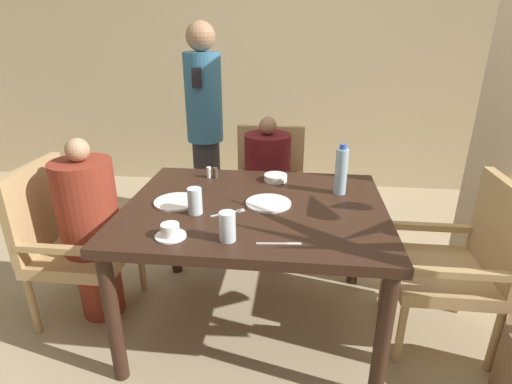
% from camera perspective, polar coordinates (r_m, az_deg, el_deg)
% --- Properties ---
extents(ground_plane, '(16.00, 16.00, 0.00)m').
position_cam_1_polar(ground_plane, '(2.45, -0.14, -17.96)').
color(ground_plane, tan).
extents(wall_back, '(8.00, 0.06, 2.80)m').
position_cam_1_polar(wall_back, '(4.18, 3.63, 19.73)').
color(wall_back, '#C6B289').
rests_on(wall_back, ground_plane).
extents(dining_table, '(1.33, 1.05, 0.75)m').
position_cam_1_polar(dining_table, '(2.09, -0.16, -4.00)').
color(dining_table, '#331E14').
rests_on(dining_table, ground_plane).
extents(chair_left_side, '(0.51, 0.51, 0.91)m').
position_cam_1_polar(chair_left_side, '(2.51, -25.17, -5.94)').
color(chair_left_side, tan).
rests_on(chair_left_side, ground_plane).
extents(diner_in_left_chair, '(0.32, 0.32, 1.07)m').
position_cam_1_polar(diner_in_left_chair, '(2.41, -22.47, -4.98)').
color(diner_in_left_chair, maroon).
rests_on(diner_in_left_chair, ground_plane).
extents(chair_far_side, '(0.51, 0.51, 0.91)m').
position_cam_1_polar(chair_far_side, '(3.00, 1.83, 0.84)').
color(chair_far_side, tan).
rests_on(chair_far_side, ground_plane).
extents(diner_in_far_chair, '(0.32, 0.32, 1.04)m').
position_cam_1_polar(diner_in_far_chair, '(2.85, 1.61, 0.64)').
color(diner_in_far_chair, '#5B1419').
rests_on(diner_in_far_chair, ground_plane).
extents(chair_right_side, '(0.51, 0.51, 0.91)m').
position_cam_1_polar(chair_right_side, '(2.32, 27.20, -8.63)').
color(chair_right_side, tan).
rests_on(chair_right_side, ground_plane).
extents(standing_host, '(0.28, 0.32, 1.64)m').
position_cam_1_polar(standing_host, '(3.17, -7.31, 9.32)').
color(standing_host, '#2D2D33').
rests_on(standing_host, ground_plane).
extents(plate_main_left, '(0.23, 0.23, 0.01)m').
position_cam_1_polar(plate_main_left, '(2.11, -11.26, -1.38)').
color(plate_main_left, white).
rests_on(plate_main_left, dining_table).
extents(plate_main_right, '(0.23, 0.23, 0.01)m').
position_cam_1_polar(plate_main_right, '(2.06, 1.78, -1.60)').
color(plate_main_right, white).
rests_on(plate_main_right, dining_table).
extents(teacup_with_saucer, '(0.14, 0.14, 0.06)m').
position_cam_1_polar(teacup_with_saucer, '(1.77, -12.13, -5.56)').
color(teacup_with_saucer, white).
rests_on(teacup_with_saucer, dining_table).
extents(bowl_small, '(0.14, 0.14, 0.04)m').
position_cam_1_polar(bowl_small, '(2.37, 2.81, 2.05)').
color(bowl_small, white).
rests_on(bowl_small, dining_table).
extents(water_bottle, '(0.07, 0.07, 0.28)m').
position_cam_1_polar(water_bottle, '(2.20, 12.07, 2.97)').
color(water_bottle, '#A3C6DB').
rests_on(water_bottle, dining_table).
extents(glass_tall_near, '(0.07, 0.07, 0.13)m').
position_cam_1_polar(glass_tall_near, '(1.96, -8.73, -1.27)').
color(glass_tall_near, silver).
rests_on(glass_tall_near, dining_table).
extents(glass_tall_mid, '(0.07, 0.07, 0.13)m').
position_cam_1_polar(glass_tall_mid, '(1.69, -4.11, -4.93)').
color(glass_tall_mid, silver).
rests_on(glass_tall_mid, dining_table).
extents(salt_shaker, '(0.03, 0.03, 0.07)m').
position_cam_1_polar(salt_shaker, '(2.43, -6.74, 2.81)').
color(salt_shaker, white).
rests_on(salt_shaker, dining_table).
extents(pepper_shaker, '(0.03, 0.03, 0.06)m').
position_cam_1_polar(pepper_shaker, '(2.43, -5.83, 2.75)').
color(pepper_shaker, '#4C3D2D').
rests_on(pepper_shaker, dining_table).
extents(fork_beside_plate, '(0.16, 0.11, 0.00)m').
position_cam_1_polar(fork_beside_plate, '(1.97, -3.52, -2.91)').
color(fork_beside_plate, silver).
rests_on(fork_beside_plate, dining_table).
extents(knife_beside_plate, '(0.19, 0.03, 0.00)m').
position_cam_1_polar(knife_beside_plate, '(1.69, 3.65, -7.37)').
color(knife_beside_plate, silver).
rests_on(knife_beside_plate, dining_table).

